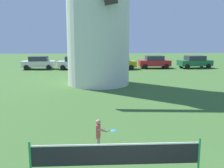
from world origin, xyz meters
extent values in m
cylinder|color=silver|center=(-0.66, 16.03, 5.99)|extent=(4.94, 4.94, 11.98)
cylinder|color=#238E4C|center=(-2.44, 1.61, 0.55)|extent=(0.06, 0.06, 1.10)
cylinder|color=#238E4C|center=(2.01, 1.61, 0.55)|extent=(0.06, 0.06, 1.10)
cube|color=black|center=(-0.22, 1.61, 0.68)|extent=(4.41, 0.01, 0.55)
cube|color=white|center=(-0.22, 1.61, 0.97)|extent=(4.41, 0.02, 0.04)
cylinder|color=#9E937F|center=(-0.67, 3.37, 0.25)|extent=(0.10, 0.10, 0.50)
cylinder|color=#9E937F|center=(-0.68, 3.24, 0.25)|extent=(0.10, 0.10, 0.50)
cube|color=#DB4C4C|center=(-0.68, 3.31, 0.72)|extent=(0.15, 0.25, 0.44)
sphere|color=tan|center=(-0.68, 3.31, 1.02)|extent=(0.17, 0.17, 0.17)
cylinder|color=tan|center=(-0.67, 3.46, 0.70)|extent=(0.07, 0.07, 0.33)
cylinder|color=tan|center=(-0.54, 3.16, 0.78)|extent=(0.34, 0.09, 0.13)
cylinder|color=#338CCC|center=(-0.41, 3.15, 0.78)|extent=(0.22, 0.04, 0.04)
ellipsoid|color=#338CCC|center=(-0.19, 3.13, 0.78)|extent=(0.20, 0.25, 0.03)
cube|color=silver|center=(-7.95, 26.80, 0.65)|extent=(3.92, 1.86, 0.70)
cube|color=#2D333D|center=(-7.95, 26.80, 1.28)|extent=(2.22, 1.58, 0.56)
cylinder|color=black|center=(-6.68, 27.71, 0.30)|extent=(0.61, 0.20, 0.60)
cylinder|color=black|center=(-6.61, 26.01, 0.30)|extent=(0.61, 0.20, 0.60)
cylinder|color=black|center=(-9.30, 27.60, 0.30)|extent=(0.61, 0.20, 0.60)
cylinder|color=black|center=(-9.23, 25.90, 0.30)|extent=(0.61, 0.20, 0.60)
cube|color=silver|center=(-3.52, 26.43, 0.65)|extent=(4.05, 1.70, 0.70)
cube|color=#2D333D|center=(-3.52, 26.43, 1.28)|extent=(2.27, 1.50, 0.56)
cylinder|color=black|center=(-2.14, 27.28, 0.30)|extent=(0.60, 0.18, 0.60)
cylinder|color=black|center=(-2.14, 25.58, 0.30)|extent=(0.60, 0.18, 0.60)
cylinder|color=black|center=(-4.89, 27.28, 0.30)|extent=(0.60, 0.18, 0.60)
cylinder|color=black|center=(-4.89, 25.58, 0.30)|extent=(0.60, 0.18, 0.60)
cube|color=#999919|center=(1.81, 26.19, 0.65)|extent=(4.20, 1.92, 0.70)
cube|color=#2D333D|center=(1.81, 26.19, 1.28)|extent=(2.38, 1.62, 0.56)
cylinder|color=black|center=(3.16, 27.11, 0.30)|extent=(0.61, 0.21, 0.60)
cylinder|color=black|center=(3.25, 25.41, 0.30)|extent=(0.61, 0.21, 0.60)
cylinder|color=black|center=(0.36, 26.96, 0.30)|extent=(0.61, 0.21, 0.60)
cylinder|color=black|center=(0.45, 25.27, 0.30)|extent=(0.61, 0.21, 0.60)
cube|color=red|center=(6.38, 27.06, 0.65)|extent=(3.93, 1.77, 0.70)
cube|color=#2D333D|center=(6.38, 27.06, 1.28)|extent=(2.21, 1.54, 0.56)
cylinder|color=black|center=(7.69, 27.94, 0.30)|extent=(0.60, 0.19, 0.60)
cylinder|color=black|center=(7.72, 26.24, 0.30)|extent=(0.60, 0.19, 0.60)
cylinder|color=black|center=(5.04, 27.89, 0.30)|extent=(0.60, 0.19, 0.60)
cylinder|color=black|center=(5.07, 26.19, 0.30)|extent=(0.60, 0.19, 0.60)
cube|color=#1E6638|center=(11.52, 26.92, 0.65)|extent=(4.34, 2.23, 0.70)
cube|color=#2D333D|center=(11.52, 26.92, 1.28)|extent=(2.50, 1.79, 0.56)
cylinder|color=black|center=(12.80, 27.95, 0.30)|extent=(0.62, 0.26, 0.60)
cylinder|color=black|center=(13.03, 26.26, 0.30)|extent=(0.62, 0.26, 0.60)
cylinder|color=black|center=(10.01, 27.58, 0.30)|extent=(0.62, 0.26, 0.60)
cylinder|color=black|center=(10.23, 25.89, 0.30)|extent=(0.62, 0.26, 0.60)
camera|label=1|loc=(-0.65, -4.62, 3.69)|focal=40.83mm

